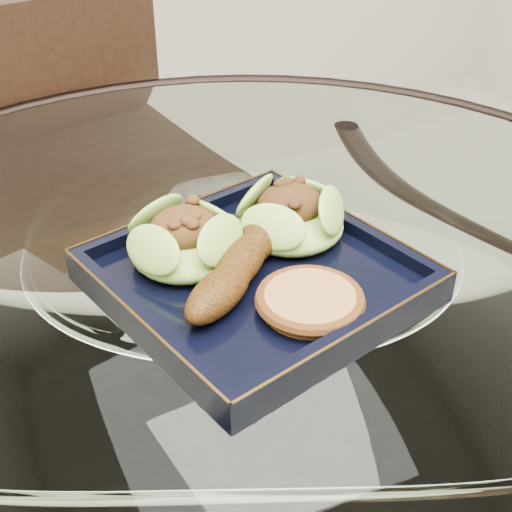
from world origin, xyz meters
name	(u,v)px	position (x,y,z in m)	size (l,w,h in m)	color
dining_table	(245,385)	(0.00, 0.00, 0.60)	(1.13, 1.13, 0.77)	white
dining_chair	(101,254)	(-0.07, 0.47, 0.51)	(0.47, 0.47, 0.91)	#321A10
navy_plate	(256,281)	(0.00, -0.04, 0.77)	(0.27, 0.27, 0.02)	black
lettuce_wrap_left	(186,243)	(-0.06, 0.01, 0.80)	(0.11, 0.11, 0.04)	#61982C
lettuce_wrap_right	(291,219)	(0.06, 0.01, 0.80)	(0.11, 0.11, 0.04)	#5C8B28
roasted_plantain	(241,262)	(-0.02, -0.04, 0.80)	(0.19, 0.04, 0.04)	#593009
crumb_patty	(310,302)	(0.02, -0.11, 0.79)	(0.09, 0.09, 0.02)	#A66937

